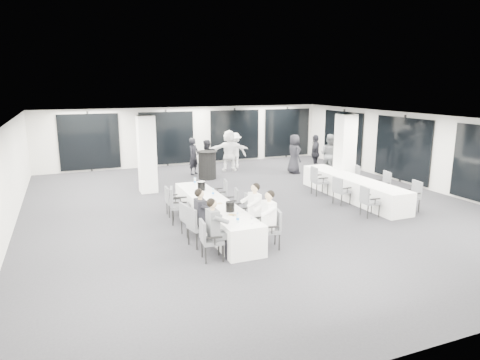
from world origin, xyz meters
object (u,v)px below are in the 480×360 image
(chair_main_left_second, at_px, (197,224))
(standing_guest_a, at_px, (194,154))
(chair_side_right_mid, at_px, (383,184))
(chair_side_right_far, at_px, (353,176))
(chair_main_left_far, at_px, (171,199))
(chair_main_right_near, at_px, (273,227))
(chair_main_right_fourth, at_px, (233,201))
(chair_main_right_second, at_px, (258,217))
(standing_guest_h, at_px, (329,152))
(chair_main_left_near, at_px, (209,238))
(standing_guest_b, at_px, (206,156))
(standing_guest_e, at_px, (294,151))
(standing_guest_f, at_px, (229,148))
(chair_side_left_mid, at_px, (340,189))
(chair_side_left_far, at_px, (318,179))
(ice_bucket_far, at_px, (201,186))
(banquet_table_main, at_px, (214,214))
(chair_side_right_near, at_px, (413,194))
(banquet_table_side, at_px, (352,188))
(chair_side_left_near, at_px, (368,200))
(chair_main_right_mid, at_px, (244,208))
(chair_main_left_mid, at_px, (188,217))
(ice_bucket_near, at_px, (230,207))
(chair_main_right_far, at_px, (222,192))
(standing_guest_d, at_px, (315,151))
(cocktail_table, at_px, (207,165))
(chair_main_left_fourth, at_px, (177,203))
(standing_guest_c, at_px, (235,148))
(standing_guest_g, at_px, (151,162))

(chair_main_left_second, bearing_deg, standing_guest_a, 152.10)
(chair_side_right_mid, bearing_deg, chair_side_right_far, 13.06)
(chair_main_left_far, distance_m, chair_main_right_near, 3.84)
(chair_main_right_fourth, bearing_deg, chair_main_right_second, -168.00)
(chair_main_left_second, distance_m, standing_guest_h, 9.69)
(chair_main_left_near, xyz_separation_m, standing_guest_b, (2.73, 8.63, 0.35))
(standing_guest_e, xyz_separation_m, standing_guest_f, (-2.47, 1.59, 0.08))
(chair_side_right_mid, bearing_deg, chair_side_left_mid, 99.99)
(chair_side_left_far, bearing_deg, ice_bucket_far, -74.26)
(banquet_table_main, distance_m, chair_side_right_near, 6.31)
(banquet_table_side, xyz_separation_m, chair_main_left_near, (-6.25, -3.19, 0.16))
(chair_side_left_near, relative_size, ice_bucket_far, 3.39)
(chair_side_left_near, distance_m, chair_side_left_far, 2.76)
(chair_main_right_mid, relative_size, chair_side_right_far, 0.98)
(chair_main_left_mid, xyz_separation_m, chair_main_right_fourth, (1.65, 1.03, -0.01))
(standing_guest_f, height_order, ice_bucket_near, standing_guest_f)
(chair_main_left_second, distance_m, chair_main_right_far, 3.29)
(chair_main_right_mid, bearing_deg, chair_main_left_near, 136.44)
(chair_main_left_far, bearing_deg, chair_main_right_near, 27.92)
(chair_side_right_mid, bearing_deg, chair_side_right_near, -167.25)
(chair_side_right_far, bearing_deg, ice_bucket_near, 131.71)
(chair_main_left_mid, relative_size, chair_side_left_near, 0.96)
(standing_guest_d, height_order, ice_bucket_far, standing_guest_d)
(chair_main_left_near, distance_m, ice_bucket_near, 1.40)
(chair_main_left_near, xyz_separation_m, chair_main_left_second, (-0.00, 0.92, 0.03))
(chair_side_left_mid, relative_size, chair_side_right_near, 0.96)
(chair_main_right_far, xyz_separation_m, ice_bucket_near, (-0.76, -2.74, 0.35))
(cocktail_table, relative_size, standing_guest_e, 0.60)
(chair_side_right_near, bearing_deg, chair_side_left_near, 97.59)
(chair_main_left_fourth, relative_size, standing_guest_d, 0.54)
(chair_main_right_mid, bearing_deg, standing_guest_c, -22.15)
(chair_main_left_mid, relative_size, chair_side_left_far, 0.86)
(banquet_table_main, bearing_deg, standing_guest_g, 95.86)
(chair_side_left_far, bearing_deg, standing_guest_d, 156.89)
(chair_main_right_fourth, xyz_separation_m, ice_bucket_near, (-0.75, -1.76, 0.39))
(chair_main_left_mid, distance_m, chair_main_right_fourth, 1.94)
(standing_guest_e, bearing_deg, standing_guest_g, 89.47)
(chair_main_left_fourth, bearing_deg, banquet_table_side, 108.11)
(ice_bucket_far, bearing_deg, standing_guest_e, 37.62)
(ice_bucket_far, bearing_deg, chair_main_left_second, -109.73)
(chair_side_left_mid, bearing_deg, chair_side_left_near, -7.54)
(banquet_table_side, xyz_separation_m, standing_guest_c, (-1.73, 6.63, 0.57))
(chair_main_left_far, xyz_separation_m, chair_main_right_far, (1.66, 0.16, 0.02))
(chair_main_right_second, height_order, standing_guest_d, standing_guest_d)
(standing_guest_d, relative_size, ice_bucket_far, 7.10)
(chair_side_right_far, distance_m, standing_guest_a, 6.86)
(chair_main_right_near, bearing_deg, chair_side_right_near, -65.81)
(banquet_table_side, relative_size, chair_side_right_mid, 5.06)
(chair_main_right_mid, height_order, chair_side_right_mid, chair_side_right_mid)
(chair_side_left_near, xyz_separation_m, standing_guest_d, (2.06, 6.26, 0.44))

